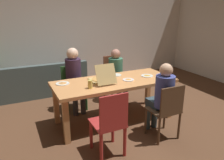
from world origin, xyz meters
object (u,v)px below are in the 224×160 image
object	(u,v)px
person_2	(74,75)
drinking_glass_0	(90,84)
pizza_box_0	(101,79)
chair_3	(110,124)
plate_1	(116,75)
chair_1	(167,109)
plate_0	(147,76)
dining_table	(114,85)
person_0	(117,72)
chair_2	(73,86)
chair_0	(114,76)
plate_2	(63,83)
plate_3	(128,80)
person_1	(162,94)
drinking_glass_1	(161,76)
couch	(43,82)

from	to	relation	value
person_2	drinking_glass_0	bearing A→B (deg)	-90.30
person_2	pizza_box_0	xyz separation A→B (m)	(0.29, -0.68, 0.07)
chair_3	plate_1	bearing A→B (deg)	59.67
chair_1	plate_0	size ratio (longest dim) A/B	4.08
dining_table	person_0	distance (m)	0.89
dining_table	chair_2	xyz separation A→B (m)	(-0.52, 0.86, -0.20)
chair_3	drinking_glass_0	size ratio (longest dim) A/B	7.21
dining_table	person_0	size ratio (longest dim) A/B	1.84
chair_0	person_2	size ratio (longest dim) A/B	0.78
plate_0	plate_1	xyz separation A→B (m)	(-0.51, 0.30, -0.00)
plate_2	plate_3	xyz separation A→B (m)	(1.11, -0.31, -0.00)
chair_1	person_1	bearing A→B (deg)	90.00
chair_1	plate_3	distance (m)	0.91
person_2	plate_2	bearing A→B (deg)	-124.63
chair_3	drinking_glass_1	size ratio (longest dim) A/B	8.47
chair_2	drinking_glass_0	distance (m)	1.11
person_0	plate_2	xyz separation A→B (m)	(-1.33, -0.55, 0.10)
pizza_box_0	dining_table	bearing A→B (deg)	-12.53
person_2	chair_1	bearing A→B (deg)	-59.74
chair_0	plate_2	size ratio (longest dim) A/B	4.32
person_2	couch	bearing A→B (deg)	109.27
dining_table	couch	bearing A→B (deg)	115.77
plate_1	person_1	bearing A→B (deg)	-75.44
dining_table	chair_2	size ratio (longest dim) A/B	2.44
plate_1	person_0	bearing A→B (deg)	61.27
chair_0	person_0	distance (m)	0.23
chair_0	drinking_glass_1	distance (m)	1.32
drinking_glass_1	plate_0	bearing A→B (deg)	114.57
plate_3	plate_0	bearing A→B (deg)	7.16
chair_0	drinking_glass_1	size ratio (longest dim) A/B	8.72
plate_2	couch	world-z (taller)	plate_2
plate_3	person_1	bearing A→B (deg)	-72.96
dining_table	plate_1	xyz separation A→B (m)	(0.17, 0.28, 0.10)
pizza_box_0	plate_0	world-z (taller)	pizza_box_0
chair_0	plate_3	size ratio (longest dim) A/B	4.95
person_0	chair_3	world-z (taller)	person_0
person_1	chair_3	world-z (taller)	person_1
pizza_box_0	plate_0	distance (m)	0.92
person_1	plate_0	distance (m)	0.78
drinking_glass_1	couch	bearing A→B (deg)	127.66
chair_0	drinking_glass_1	bearing A→B (deg)	-73.96
pizza_box_0	drinking_glass_0	distance (m)	0.38
drinking_glass_0	person_1	bearing A→B (deg)	-31.15
chair_3	drinking_glass_1	world-z (taller)	chair_3
drinking_glass_0	drinking_glass_1	distance (m)	1.33
person_2	chair_2	bearing A→B (deg)	90.00
chair_0	drinking_glass_0	world-z (taller)	chair_0
plate_0	plate_2	distance (m)	1.58
person_1	chair_2	size ratio (longest dim) A/B	1.38
person_1	plate_1	distance (m)	1.09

